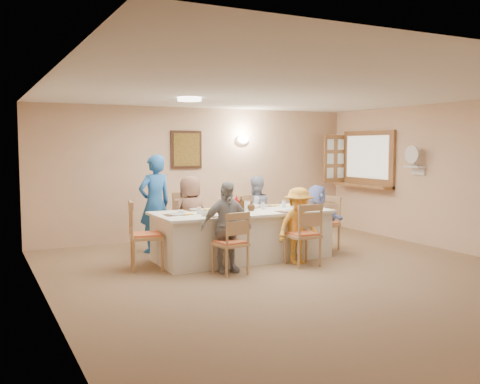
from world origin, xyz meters
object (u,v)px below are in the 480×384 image
diner_front_right (298,226)px  caregiver (155,204)px  chair_front_right (303,234)px  condiment_ketchup (236,203)px  desk_fan (414,158)px  diner_right_end (317,218)px  serving_hatch (368,159)px  dining_table (242,235)px  chair_right_end (324,223)px  diner_back_right (255,212)px  diner_back_left (191,215)px  chair_back_left (188,223)px  chair_back_right (252,221)px  diner_front_left (226,227)px  chair_front_left (230,242)px  chair_left_end (146,235)px

diner_front_right → caregiver: 2.48m
chair_front_right → condiment_ketchup: size_ratio=3.73×
chair_front_right → diner_front_right: 0.16m
desk_fan → diner_right_end: size_ratio=0.27×
caregiver → diner_front_right: bearing=118.5°
serving_hatch → dining_table: bearing=-162.3°
caregiver → chair_right_end: bearing=142.6°
diner_back_right → diner_right_end: bearing=135.3°
diner_back_left → caregiver: (-0.45, 0.47, 0.17)m
chair_front_right → chair_back_left: bearing=-52.3°
chair_back_right → diner_right_end: 1.15m
diner_back_left → diner_back_right: diner_back_left is taller
serving_hatch → diner_front_left: size_ratio=1.17×
desk_fan → diner_back_right: bearing=160.8°
chair_back_right → diner_right_end: size_ratio=0.81×
chair_right_end → chair_front_left: bearing=-81.6°
chair_left_end → diner_front_right: 2.26m
diner_back_left → desk_fan: bearing=156.7°
chair_back_left → diner_right_end: diner_right_end is taller
chair_back_left → chair_right_end: bearing=-11.3°
serving_hatch → chair_front_left: size_ratio=1.70×
diner_back_right → diner_front_left: bearing=43.5°
chair_back_left → chair_back_right: size_ratio=1.11×
serving_hatch → diner_back_right: bearing=-171.7°
condiment_ketchup → serving_hatch: bearing=16.5°
chair_back_right → diner_right_end: bearing=-53.8°
chair_right_end → serving_hatch: bearing=108.3°
diner_front_right → diner_back_right: bearing=83.4°
caregiver → desk_fan: bearing=148.5°
chair_front_left → diner_back_left: size_ratio=0.69×
chair_front_right → chair_left_end: chair_left_end is taller
chair_back_left → condiment_ketchup: bearing=-45.6°
dining_table → chair_right_end: chair_right_end is taller
chair_back_left → diner_front_left: diner_front_left is taller
serving_hatch → chair_front_right: serving_hatch is taller
serving_hatch → chair_back_left: bearing=-175.9°
dining_table → chair_left_end: (-1.55, 0.00, 0.12)m
chair_front_right → diner_right_end: 1.15m
chair_back_left → diner_back_right: size_ratio=0.81×
chair_front_left → desk_fan: bearing=179.6°
chair_back_right → chair_right_end: bearing=-49.6°
desk_fan → chair_back_left: desk_fan is taller
diner_back_left → chair_right_end: bearing=152.7°
chair_right_end → diner_right_end: size_ratio=0.82×
chair_back_left → chair_front_left: 1.60m
chair_front_left → chair_left_end: (-0.95, 0.80, 0.06)m
diner_front_left → diner_back_left: bearing=92.3°
desk_fan → diner_back_left: desk_fan is taller
chair_back_right → condiment_ketchup: (-0.68, -0.74, 0.43)m
diner_front_left → caregiver: caregiver is taller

